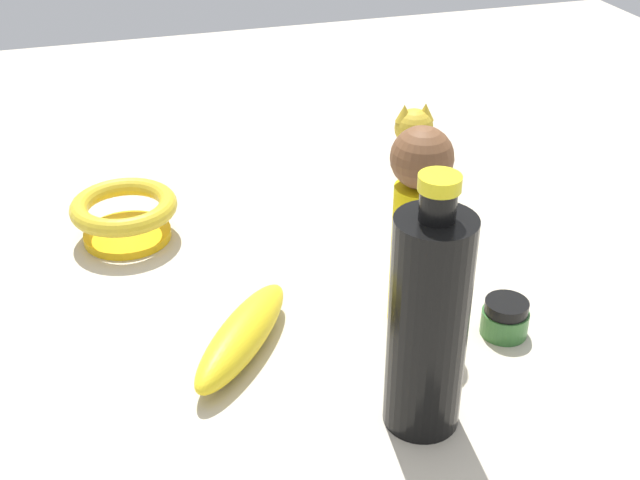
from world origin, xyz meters
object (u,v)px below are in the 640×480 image
Objects in this scene: cat_figurine at (420,152)px; bowl at (125,213)px; bottle_tall at (428,322)px; nail_polish_jar at (505,318)px; person_figure_adult at (418,221)px; banana at (242,336)px.

bowl is at bearing 6.37° from cat_figurine.
nail_polish_jar is (-0.13, -0.09, -0.09)m from bottle_tall.
bowl is (0.35, -0.30, 0.02)m from nail_polish_jar.
person_figure_adult reaches higher than cat_figurine.
cat_figurine reaches higher than banana.
bottle_tall is at bearing 34.99° from nail_polish_jar.
bottle_tall reaches higher than nail_polish_jar.
banana is at bearing 108.69° from bowl.
person_figure_adult is at bearing 136.57° from bowl.
bottle_tall is 1.35× the size of banana.
bowl is (0.27, -0.25, -0.08)m from person_figure_adult.
nail_polish_jar is at bearing 81.55° from cat_figurine.
bowl reaches higher than nail_polish_jar.
banana is at bearing -45.75° from bottle_tall.
cat_figurine is 3.06× the size of nail_polish_jar.
nail_polish_jar is 0.27m from banana.
person_figure_adult reaches higher than nail_polish_jar.
nail_polish_jar is 0.38× the size of bowl.
nail_polish_jar is (-0.08, 0.05, -0.10)m from person_figure_adult.
bowl is (0.09, -0.26, 0.01)m from banana.
nail_polish_jar is at bearing 139.01° from bowl.
cat_figurine is at bearing -98.45° from nail_polish_jar.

